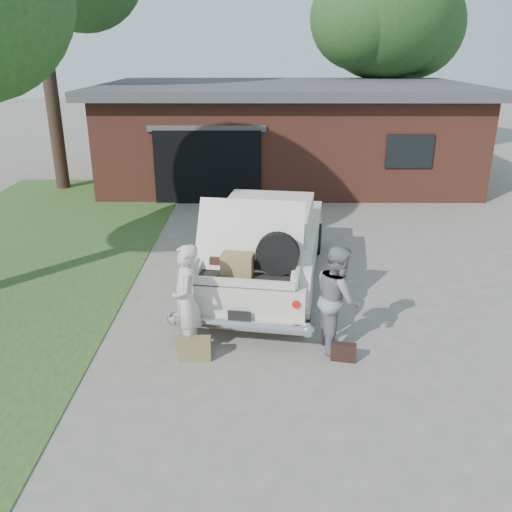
{
  "coord_description": "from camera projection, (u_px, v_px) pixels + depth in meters",
  "views": [
    {
      "loc": [
        0.06,
        -8.12,
        4.47
      ],
      "look_at": [
        0.0,
        0.6,
        1.1
      ],
      "focal_mm": 38.0,
      "sensor_mm": 36.0,
      "label": 1
    }
  ],
  "objects": [
    {
      "name": "tree_right",
      "position": [
        388.0,
        14.0,
        21.75
      ],
      "size": [
        6.52,
        5.67,
        8.82
      ],
      "color": "#38281E",
      "rests_on": "ground"
    },
    {
      "name": "ground",
      "position": [
        256.0,
        329.0,
        9.18
      ],
      "size": [
        90.0,
        90.0,
        0.0
      ],
      "primitive_type": "plane",
      "color": "gray",
      "rests_on": "ground"
    },
    {
      "name": "suitcase_right",
      "position": [
        343.0,
        352.0,
        8.21
      ],
      "size": [
        0.4,
        0.19,
        0.29
      ],
      "primitive_type": "cube",
      "rotation": [
        0.0,
        0.0,
        -0.2
      ],
      "color": "black",
      "rests_on": "ground"
    },
    {
      "name": "woman_left",
      "position": [
        186.0,
        301.0,
        8.19
      ],
      "size": [
        0.52,
        0.7,
        1.78
      ],
      "primitive_type": "imported",
      "rotation": [
        0.0,
        0.0,
        -1.42
      ],
      "color": "beige",
      "rests_on": "ground"
    },
    {
      "name": "sedan",
      "position": [
        264.0,
        245.0,
        10.76
      ],
      "size": [
        2.9,
        5.71,
        2.11
      ],
      "rotation": [
        0.0,
        0.0,
        -0.15
      ],
      "color": "beige",
      "rests_on": "ground"
    },
    {
      "name": "suitcase_left",
      "position": [
        195.0,
        349.0,
        8.22
      ],
      "size": [
        0.5,
        0.17,
        0.39
      ],
      "primitive_type": "cube",
      "rotation": [
        0.0,
        0.0,
        0.02
      ],
      "color": "olive",
      "rests_on": "ground"
    },
    {
      "name": "grass_strip",
      "position": [
        9.0,
        262.0,
        12.01
      ],
      "size": [
        6.0,
        16.0,
        0.02
      ],
      "primitive_type": "cube",
      "color": "#2D4C1E",
      "rests_on": "ground"
    },
    {
      "name": "house",
      "position": [
        286.0,
        131.0,
        19.28
      ],
      "size": [
        12.8,
        7.8,
        3.3
      ],
      "color": "brown",
      "rests_on": "ground"
    },
    {
      "name": "woman_right",
      "position": [
        337.0,
        298.0,
        8.36
      ],
      "size": [
        0.74,
        0.9,
        1.71
      ],
      "primitive_type": "imported",
      "rotation": [
        0.0,
        0.0,
        1.68
      ],
      "color": "gray",
      "rests_on": "ground"
    }
  ]
}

